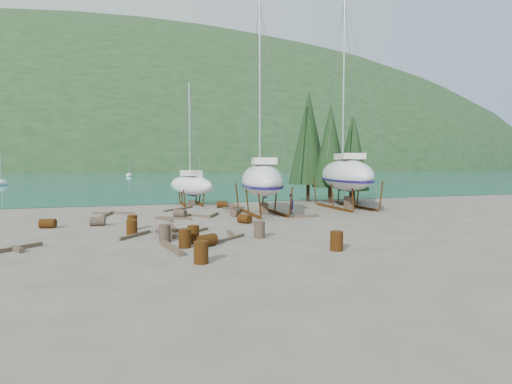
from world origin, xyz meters
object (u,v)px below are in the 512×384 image
object	(u,v)px
small_sailboat_shore	(191,185)
worker	(292,204)
large_sailboat_near	(262,180)
large_sailboat_far	(346,174)

from	to	relation	value
small_sailboat_shore	worker	size ratio (longest dim) A/B	7.33
small_sailboat_shore	large_sailboat_near	bearing A→B (deg)	-83.33
large_sailboat_near	worker	size ratio (longest dim) A/B	10.52
large_sailboat_near	small_sailboat_shore	world-z (taller)	large_sailboat_near
large_sailboat_near	large_sailboat_far	xyz separation A→B (m)	(8.32, 1.67, 0.30)
large_sailboat_far	worker	world-z (taller)	large_sailboat_far
worker	large_sailboat_near	bearing A→B (deg)	92.80
large_sailboat_far	worker	bearing A→B (deg)	-144.64
large_sailboat_far	small_sailboat_shore	size ratio (longest dim) A/B	1.57
large_sailboat_near	worker	distance (m)	3.02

